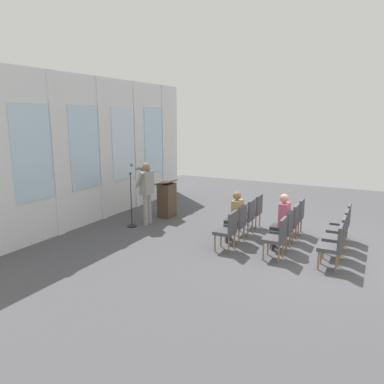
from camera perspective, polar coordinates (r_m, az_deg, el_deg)
The scene contains 19 objects.
ground_plane at distance 9.20m, azimuth 19.53°, elevation -8.55°, with size 16.64×16.64×0.00m, color #4C4C51.
rear_partition at distance 11.43m, azimuth -13.32°, elevation 6.51°, with size 8.70×0.14×4.19m.
speaker at distance 10.54m, azimuth -7.08°, elevation 0.49°, with size 0.51×0.69×1.79m.
mic_stand at distance 10.54m, azimuth -9.32°, elevation -3.53°, with size 0.28×0.28×1.55m.
lectern at distance 11.37m, azimuth -3.92°, elevation -1.15°, with size 0.60×0.48×1.16m.
chair_r0_c0 at distance 8.56m, azimuth 5.61°, elevation -5.65°, with size 0.46×0.44×0.94m.
chair_r0_c1 at distance 9.16m, azimuth 7.17°, elevation -4.52°, with size 0.46×0.44×0.94m.
audience_r0_c1 at distance 9.14m, azimuth 6.70°, elevation -3.39°, with size 0.36×0.39×1.28m.
chair_r0_c2 at distance 9.77m, azimuth 8.53°, elevation -3.53°, with size 0.46×0.44×0.94m.
chair_r0_c3 at distance 10.39m, azimuth 9.73°, elevation -2.65°, with size 0.46×0.44×0.94m.
chair_r1_c0 at distance 8.23m, azimuth 13.10°, elevation -6.63°, with size 0.46×0.44×0.94m.
chair_r1_c1 at distance 8.85m, azimuth 14.19°, elevation -5.37°, with size 0.46×0.44×0.94m.
audience_r1_c1 at distance 8.81m, azimuth 13.74°, elevation -4.05°, with size 0.36×0.39×1.33m.
chair_r1_c2 at distance 9.48m, azimuth 15.13°, elevation -4.28°, with size 0.46×0.44×0.94m.
chair_r1_c3 at distance 10.12m, azimuth 15.95°, elevation -3.33°, with size 0.46×0.44×0.94m.
chair_r2_c0 at distance 8.05m, azimuth 21.10°, elevation -7.54°, with size 0.46×0.44×0.94m.
chair_r2_c1 at distance 8.68m, azimuth 21.61°, elevation -6.18°, with size 0.46×0.44×0.94m.
chair_r2_c2 at distance 9.33m, azimuth 22.04°, elevation -5.01°, with size 0.46×0.44×0.94m.
chair_r2_c3 at distance 9.97m, azimuth 22.42°, elevation -3.99°, with size 0.46×0.44×0.94m.
Camera 1 is at (-8.61, -1.02, 3.08)m, focal length 34.42 mm.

